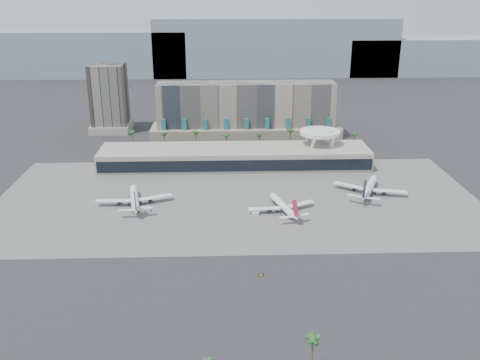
{
  "coord_description": "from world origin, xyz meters",
  "views": [
    {
      "loc": [
        -8.2,
        -213.8,
        110.16
      ],
      "look_at": [
        0.86,
        40.0,
        16.21
      ],
      "focal_mm": 40.0,
      "sensor_mm": 36.0,
      "label": 1
    }
  ],
  "objects_px": {
    "airliner_centre": "(283,206)",
    "service_vehicle_b": "(255,214)",
    "airliner_right": "(369,188)",
    "service_vehicle_a": "(145,209)",
    "taxiway_sign": "(261,275)",
    "airliner_left": "(135,198)"
  },
  "relations": [
    {
      "from": "service_vehicle_a",
      "to": "taxiway_sign",
      "type": "distance_m",
      "value": 86.07
    },
    {
      "from": "airliner_centre",
      "to": "service_vehicle_b",
      "type": "relative_size",
      "value": 10.17
    },
    {
      "from": "airliner_left",
      "to": "service_vehicle_b",
      "type": "distance_m",
      "value": 64.85
    },
    {
      "from": "service_vehicle_a",
      "to": "taxiway_sign",
      "type": "xyz_separation_m",
      "value": [
        54.97,
        -66.22,
        -0.74
      ]
    },
    {
      "from": "airliner_left",
      "to": "airliner_centre",
      "type": "relative_size",
      "value": 1.13
    },
    {
      "from": "service_vehicle_a",
      "to": "service_vehicle_b",
      "type": "xyz_separation_m",
      "value": [
        56.4,
        -7.0,
        -0.32
      ]
    },
    {
      "from": "airliner_centre",
      "to": "airliner_left",
      "type": "bearing_deg",
      "value": 155.48
    },
    {
      "from": "service_vehicle_a",
      "to": "taxiway_sign",
      "type": "height_order",
      "value": "service_vehicle_a"
    },
    {
      "from": "airliner_right",
      "to": "taxiway_sign",
      "type": "bearing_deg",
      "value": -103.1
    },
    {
      "from": "airliner_centre",
      "to": "service_vehicle_b",
      "type": "xyz_separation_m",
      "value": [
        -14.35,
        -4.38,
        -2.32
      ]
    },
    {
      "from": "airliner_right",
      "to": "taxiway_sign",
      "type": "xyz_separation_m",
      "value": [
        -66.38,
        -86.38,
        -3.18
      ]
    },
    {
      "from": "airliner_centre",
      "to": "service_vehicle_b",
      "type": "distance_m",
      "value": 15.18
    },
    {
      "from": "service_vehicle_a",
      "to": "taxiway_sign",
      "type": "relative_size",
      "value": 2.3
    },
    {
      "from": "taxiway_sign",
      "to": "service_vehicle_b",
      "type": "bearing_deg",
      "value": 89.03
    },
    {
      "from": "airliner_left",
      "to": "taxiway_sign",
      "type": "xyz_separation_m",
      "value": [
        61.28,
        -75.5,
        -3.11
      ]
    },
    {
      "from": "airliner_left",
      "to": "airliner_centre",
      "type": "bearing_deg",
      "value": -19.36
    },
    {
      "from": "airliner_right",
      "to": "service_vehicle_b",
      "type": "distance_m",
      "value": 70.45
    },
    {
      "from": "airliner_right",
      "to": "service_vehicle_b",
      "type": "bearing_deg",
      "value": -132.86
    },
    {
      "from": "airliner_centre",
      "to": "taxiway_sign",
      "type": "distance_m",
      "value": 65.59
    },
    {
      "from": "airliner_right",
      "to": "service_vehicle_b",
      "type": "relative_size",
      "value": 10.99
    },
    {
      "from": "airliner_left",
      "to": "taxiway_sign",
      "type": "distance_m",
      "value": 97.29
    },
    {
      "from": "airliner_left",
      "to": "taxiway_sign",
      "type": "height_order",
      "value": "airliner_left"
    }
  ]
}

